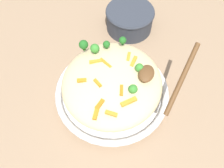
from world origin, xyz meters
The scene contains 22 objects.
ground_plane centered at (0.00, 0.00, 0.00)m, with size 2.40×2.40×0.00m, color #9E7F60.
serving_bowl centered at (0.00, 0.00, 0.02)m, with size 0.33×0.33×0.04m.
pasta_mound centered at (0.00, 0.00, 0.08)m, with size 0.28×0.27×0.08m, color beige.
carrot_piece_0 centered at (0.04, 0.04, 0.12)m, with size 0.03×0.01×0.01m, color orange.
carrot_piece_1 centered at (0.04, -0.07, 0.11)m, with size 0.02×0.01×0.01m, color orange.
carrot_piece_2 centered at (-0.07, 0.02, 0.11)m, with size 0.03×0.01×0.01m, color orange.
carrot_piece_3 centered at (0.09, 0.00, 0.11)m, with size 0.03×0.01×0.01m, color orange.
carrot_piece_4 centered at (0.04, -0.03, 0.12)m, with size 0.03×0.01×0.01m, color orange.
carrot_piece_5 centered at (-0.06, 0.04, 0.11)m, with size 0.04×0.01×0.01m, color orange.
carrot_piece_6 centered at (-0.03, -0.03, 0.12)m, with size 0.04×0.01×0.01m, color orange.
carrot_piece_7 centered at (-0.03, -0.06, 0.12)m, with size 0.03×0.01×0.01m, color orange.
carrot_piece_8 centered at (0.06, 0.06, 0.11)m, with size 0.04×0.01×0.01m, color orange.
carrot_piece_9 centered at (0.10, 0.03, 0.11)m, with size 0.03×0.01×0.01m, color orange.
carrot_piece_10 centered at (0.12, 0.00, 0.11)m, with size 0.03×0.01×0.01m, color orange.
broccoli_floret_0 centered at (-0.09, -0.05, 0.12)m, with size 0.02×0.02×0.03m.
broccoli_floret_1 centered at (-0.06, -0.07, 0.13)m, with size 0.03×0.03×0.03m.
broccoli_floret_2 centered at (-0.11, -0.01, 0.13)m, with size 0.02×0.02×0.03m.
broccoli_floret_3 centered at (0.03, 0.06, 0.13)m, with size 0.02×0.02×0.03m.
broccoli_floret_4 centered at (-0.06, -0.10, 0.13)m, with size 0.03×0.03×0.03m.
broccoli_floret_5 centered at (-0.04, 0.06, 0.12)m, with size 0.02×0.02×0.03m.
serving_spoon centered at (-0.02, 0.12, 0.14)m, with size 0.18×0.12×0.09m.
companion_bowl centered at (-0.29, -0.04, 0.04)m, with size 0.17×0.17×0.08m.
Camera 1 is at (0.33, 0.11, 0.62)m, focal length 37.97 mm.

